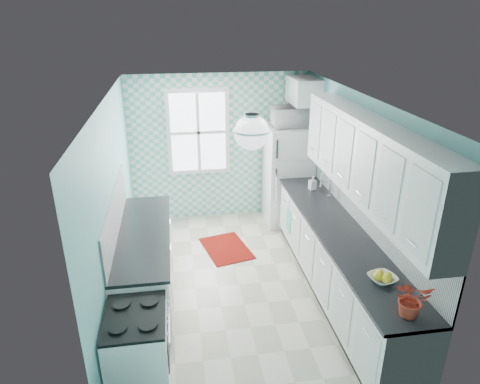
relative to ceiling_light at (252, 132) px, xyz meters
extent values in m
cube|color=beige|center=(0.00, 0.80, -2.33)|extent=(3.00, 4.40, 0.02)
cube|color=white|center=(0.00, 0.80, 0.19)|extent=(3.00, 4.40, 0.02)
cube|color=#69B5B3|center=(0.00, 3.01, -1.07)|extent=(3.00, 0.02, 2.50)
cube|color=#69B5B3|center=(0.00, -1.41, -1.07)|extent=(3.00, 0.02, 2.50)
cube|color=#69B5B3|center=(-1.51, 0.80, -1.07)|extent=(0.02, 4.40, 2.50)
cube|color=#69B5B3|center=(1.51, 0.80, -1.07)|extent=(0.02, 4.40, 2.50)
cube|color=#60C2AA|center=(0.00, 2.99, -1.07)|extent=(3.00, 0.01, 2.50)
cube|color=white|center=(-0.35, 2.96, -0.77)|extent=(1.04, 0.05, 1.44)
cube|color=white|center=(-0.35, 2.95, -0.77)|extent=(0.90, 0.02, 1.30)
cube|color=white|center=(1.49, 0.40, -1.13)|extent=(0.02, 3.60, 0.51)
cube|color=white|center=(-1.49, 0.73, -1.13)|extent=(0.02, 2.15, 0.51)
cube|color=silver|center=(1.33, 0.20, -0.42)|extent=(0.33, 3.20, 0.90)
cube|color=silver|center=(1.30, 2.63, -0.07)|extent=(0.40, 0.74, 0.40)
cylinder|color=silver|center=(0.00, 0.00, 0.16)|extent=(0.14, 0.14, 0.04)
cylinder|color=silver|center=(0.00, 0.00, 0.09)|extent=(0.02, 0.02, 0.12)
sphere|color=white|center=(0.00, 0.00, 0.00)|extent=(0.34, 0.34, 0.34)
cube|color=white|center=(1.20, 0.40, -1.87)|extent=(0.60, 3.60, 0.90)
cube|color=black|center=(1.19, 0.40, -1.40)|extent=(0.63, 3.60, 0.04)
cube|color=white|center=(-1.20, 0.73, -1.87)|extent=(0.60, 2.15, 0.90)
cube|color=black|center=(-1.19, 0.73, -1.40)|extent=(0.63, 2.15, 0.04)
cube|color=silver|center=(1.11, 2.58, -1.48)|extent=(0.73, 0.69, 1.69)
cube|color=silver|center=(1.11, 2.23, -1.09)|extent=(0.72, 0.01, 0.02)
cube|color=silver|center=(0.81, 2.21, -0.89)|extent=(0.03, 0.03, 0.30)
cube|color=silver|center=(0.81, 2.21, -1.48)|extent=(0.03, 0.03, 0.54)
cube|color=silver|center=(-1.20, -0.72, -1.89)|extent=(0.55, 0.70, 0.83)
cube|color=black|center=(-1.20, -0.72, -1.48)|extent=(0.55, 0.70, 0.03)
cube|color=black|center=(-0.92, -0.72, -1.84)|extent=(0.01, 0.46, 0.28)
cube|color=silver|center=(1.20, 1.34, -1.40)|extent=(0.50, 0.42, 0.12)
cylinder|color=silver|center=(1.38, 1.34, -1.20)|extent=(0.02, 0.02, 0.30)
torus|color=silver|center=(1.31, 1.34, -1.01)|extent=(0.16, 0.02, 0.16)
cube|color=maroon|center=(-0.05, 1.76, -2.32)|extent=(0.81, 1.01, 0.01)
cube|color=#6DC0B7|center=(0.89, 1.63, -1.84)|extent=(0.07, 0.23, 0.35)
imported|color=white|center=(1.20, -0.68, -1.35)|extent=(0.32, 0.32, 0.07)
imported|color=#A52418|center=(1.20, -1.20, -1.21)|extent=(0.31, 0.27, 0.34)
imported|color=#A3BED0|center=(1.25, 1.71, -1.28)|extent=(0.11, 0.11, 0.21)
imported|color=white|center=(1.11, 2.58, -0.48)|extent=(0.60, 0.43, 0.32)
camera|label=1|loc=(-0.74, -3.96, 1.08)|focal=32.00mm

